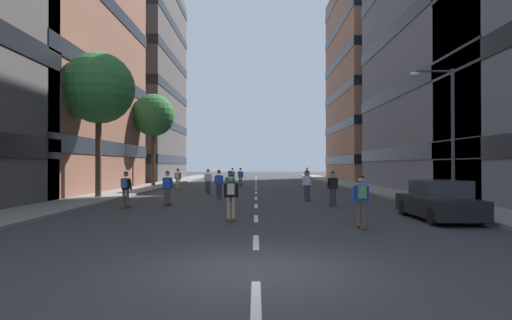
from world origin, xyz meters
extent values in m
plane|color=#333335|center=(0.00, 28.38, 0.00)|extent=(170.26, 170.26, 0.00)
cube|color=gray|center=(-9.64, 31.92, 0.07)|extent=(3.04, 78.04, 0.14)
cube|color=gray|center=(9.64, 31.92, 0.07)|extent=(3.04, 78.04, 0.14)
cube|color=silver|center=(0.00, -2.00, 0.00)|extent=(0.16, 2.20, 0.01)
cube|color=silver|center=(0.00, 3.00, 0.00)|extent=(0.16, 2.20, 0.01)
cube|color=silver|center=(0.00, 8.00, 0.00)|extent=(0.16, 2.20, 0.01)
cube|color=silver|center=(0.00, 13.00, 0.00)|extent=(0.16, 2.20, 0.01)
cube|color=silver|center=(0.00, 18.00, 0.00)|extent=(0.16, 2.20, 0.01)
cube|color=silver|center=(0.00, 23.00, 0.00)|extent=(0.16, 2.20, 0.01)
cube|color=silver|center=(0.00, 28.00, 0.00)|extent=(0.16, 2.20, 0.01)
cube|color=silver|center=(0.00, 33.00, 0.00)|extent=(0.16, 2.20, 0.01)
cube|color=silver|center=(0.00, 38.00, 0.00)|extent=(0.16, 2.20, 0.01)
cube|color=silver|center=(0.00, 43.00, 0.00)|extent=(0.16, 2.20, 0.01)
cube|color=silver|center=(0.00, 48.00, 0.00)|extent=(0.16, 2.20, 0.01)
cube|color=silver|center=(0.00, 53.00, 0.00)|extent=(0.16, 2.20, 0.01)
cube|color=silver|center=(0.00, 58.00, 0.00)|extent=(0.16, 2.20, 0.01)
cube|color=silver|center=(0.00, 63.00, 0.00)|extent=(0.16, 2.20, 0.01)
cube|color=brown|center=(-19.85, 24.19, 11.10)|extent=(17.37, 20.07, 22.20)
cube|color=black|center=(-19.85, 24.19, 8.88)|extent=(17.49, 20.19, 1.10)
cube|color=black|center=(-19.85, 24.19, 14.43)|extent=(17.49, 20.19, 1.10)
cube|color=#4C4744|center=(-19.85, 49.39, 13.69)|extent=(17.37, 19.71, 27.39)
cube|color=black|center=(-19.85, 49.39, 2.74)|extent=(17.49, 19.83, 1.10)
cube|color=black|center=(-19.85, 49.39, 7.30)|extent=(17.49, 19.83, 1.10)
cube|color=black|center=(-19.85, 49.39, 11.87)|extent=(17.49, 19.83, 1.10)
cube|color=black|center=(-19.85, 49.39, 16.43)|extent=(17.49, 19.83, 1.10)
cube|color=black|center=(-19.85, 49.39, 21.00)|extent=(17.49, 19.83, 1.10)
cube|color=black|center=(19.85, 24.19, 12.94)|extent=(17.49, 23.64, 1.10)
cube|color=#9E6B51|center=(19.85, 49.39, 13.54)|extent=(17.37, 19.71, 27.08)
cube|color=black|center=(19.85, 49.39, 2.71)|extent=(17.49, 19.83, 1.10)
cube|color=black|center=(19.85, 49.39, 7.22)|extent=(17.49, 19.83, 1.10)
cube|color=black|center=(19.85, 49.39, 11.73)|extent=(17.49, 19.83, 1.10)
cube|color=black|center=(19.85, 49.39, 16.25)|extent=(17.49, 19.83, 1.10)
cube|color=black|center=(19.85, 49.39, 20.76)|extent=(17.49, 19.83, 1.10)
cube|color=black|center=(6.93, 7.58, 0.53)|extent=(1.80, 4.40, 0.70)
cube|color=#2D3338|center=(6.93, 7.43, 1.20)|extent=(1.60, 2.10, 0.64)
cylinder|color=black|center=(6.13, 9.03, 0.32)|extent=(0.22, 0.64, 0.64)
cylinder|color=black|center=(7.73, 9.03, 0.32)|extent=(0.22, 0.64, 0.64)
cylinder|color=black|center=(6.13, 6.13, 0.32)|extent=(0.22, 0.64, 0.64)
cylinder|color=black|center=(7.73, 6.13, 0.32)|extent=(0.22, 0.64, 0.64)
cylinder|color=#4C3823|center=(-9.64, 17.38, 2.71)|extent=(0.36, 0.36, 5.13)
sphere|color=#387A3D|center=(-9.64, 17.38, 6.79)|extent=(4.35, 4.35, 4.35)
cylinder|color=#4C3823|center=(-9.64, 31.29, 2.75)|extent=(0.36, 0.36, 5.22)
sphere|color=#2D6B33|center=(-9.64, 31.29, 6.75)|extent=(3.96, 3.96, 3.96)
cylinder|color=#3F3F44|center=(9.34, 11.52, 3.39)|extent=(0.16, 0.16, 6.50)
cylinder|color=#3F3F44|center=(8.44, 11.52, 6.54)|extent=(1.80, 0.10, 0.10)
ellipsoid|color=silver|center=(7.54, 11.52, 6.39)|extent=(0.50, 0.30, 0.24)
cube|color=brown|center=(-2.39, 34.33, 0.08)|extent=(0.27, 0.91, 0.02)
cylinder|color=#D8BF4C|center=(-2.36, 34.65, 0.04)|extent=(0.19, 0.08, 0.07)
cylinder|color=#D8BF4C|center=(-2.42, 34.01, 0.04)|extent=(0.19, 0.08, 0.07)
cylinder|color=#2D334C|center=(-2.48, 34.34, 0.49)|extent=(0.15, 0.15, 0.80)
cylinder|color=#2D334C|center=(-2.30, 34.32, 0.49)|extent=(0.15, 0.15, 0.80)
cube|color=white|center=(-2.39, 34.33, 1.17)|extent=(0.34, 0.23, 0.55)
cylinder|color=white|center=(-2.60, 34.40, 1.14)|extent=(0.11, 0.24, 0.55)
cylinder|color=white|center=(-2.17, 34.36, 1.14)|extent=(0.11, 0.24, 0.55)
sphere|color=tan|center=(-2.39, 34.35, 1.62)|extent=(0.22, 0.22, 0.22)
sphere|color=black|center=(-2.39, 34.35, 1.67)|extent=(0.21, 0.21, 0.21)
cube|color=#4C8C4C|center=(-2.40, 34.15, 1.20)|extent=(0.27, 0.18, 0.40)
cube|color=brown|center=(3.49, 5.52, 0.08)|extent=(0.24, 0.91, 0.02)
cylinder|color=#D8BF4C|center=(3.51, 5.84, 0.04)|extent=(0.18, 0.08, 0.07)
cylinder|color=#D8BF4C|center=(3.47, 5.20, 0.04)|extent=(0.18, 0.08, 0.07)
cylinder|color=#594C47|center=(3.40, 5.52, 0.49)|extent=(0.15, 0.15, 0.80)
cylinder|color=#594C47|center=(3.58, 5.52, 0.49)|extent=(0.15, 0.15, 0.80)
cube|color=blue|center=(3.49, 5.52, 1.17)|extent=(0.33, 0.22, 0.55)
cylinder|color=blue|center=(3.27, 5.58, 1.14)|extent=(0.10, 0.23, 0.55)
cylinder|color=blue|center=(3.71, 5.56, 1.14)|extent=(0.10, 0.23, 0.55)
sphere|color=tan|center=(3.49, 5.54, 1.62)|extent=(0.22, 0.22, 0.22)
sphere|color=black|center=(3.49, 5.54, 1.67)|extent=(0.21, 0.21, 0.21)
cube|color=#4C8C4C|center=(3.48, 5.34, 1.20)|extent=(0.27, 0.17, 0.40)
cube|color=brown|center=(-6.27, 11.88, 0.08)|extent=(0.36, 0.92, 0.02)
cylinder|color=#D8BF4C|center=(-6.22, 12.19, 0.04)|extent=(0.19, 0.10, 0.07)
cylinder|color=#D8BF4C|center=(-6.33, 11.56, 0.04)|extent=(0.19, 0.10, 0.07)
cylinder|color=#594C47|center=(-6.36, 11.89, 0.49)|extent=(0.16, 0.16, 0.80)
cylinder|color=#594C47|center=(-6.18, 11.86, 0.49)|extent=(0.16, 0.16, 0.80)
cube|color=black|center=(-6.27, 11.88, 1.17)|extent=(0.35, 0.25, 0.55)
cylinder|color=black|center=(-6.48, 11.97, 1.14)|extent=(0.13, 0.24, 0.55)
cylinder|color=black|center=(-6.05, 11.89, 1.14)|extent=(0.13, 0.24, 0.55)
sphere|color=#997051|center=(-6.27, 11.90, 1.62)|extent=(0.22, 0.22, 0.22)
sphere|color=black|center=(-6.27, 11.90, 1.67)|extent=(0.21, 0.21, 0.21)
cube|color=#3F72BF|center=(-6.31, 11.70, 1.20)|extent=(0.28, 0.20, 0.40)
cube|color=brown|center=(-6.46, 26.47, 0.08)|extent=(0.22, 0.90, 0.02)
cylinder|color=#D8BF4C|center=(-6.45, 26.79, 0.04)|extent=(0.18, 0.07, 0.07)
cylinder|color=#D8BF4C|center=(-6.46, 26.15, 0.04)|extent=(0.18, 0.07, 0.07)
cylinder|color=tan|center=(-6.55, 26.47, 0.49)|extent=(0.14, 0.14, 0.80)
cylinder|color=tan|center=(-6.37, 26.46, 0.49)|extent=(0.14, 0.14, 0.80)
cube|color=green|center=(-6.46, 26.47, 1.17)|extent=(0.32, 0.21, 0.55)
cylinder|color=green|center=(-6.67, 26.52, 1.14)|extent=(0.09, 0.23, 0.55)
cylinder|color=green|center=(-6.23, 26.51, 1.14)|extent=(0.09, 0.23, 0.55)
sphere|color=#997051|center=(-6.46, 26.49, 1.62)|extent=(0.22, 0.22, 0.22)
sphere|color=black|center=(-6.46, 26.49, 1.67)|extent=(0.21, 0.21, 0.21)
cube|color=beige|center=(-6.46, 26.29, 1.20)|extent=(0.26, 0.17, 0.40)
cube|color=brown|center=(-1.50, 32.51, 0.08)|extent=(0.34, 0.92, 0.02)
cylinder|color=#D8BF4C|center=(-1.45, 32.82, 0.04)|extent=(0.19, 0.10, 0.07)
cylinder|color=#D8BF4C|center=(-1.56, 32.19, 0.04)|extent=(0.19, 0.10, 0.07)
cylinder|color=#594C47|center=(-1.59, 32.52, 0.49)|extent=(0.16, 0.16, 0.80)
cylinder|color=#594C47|center=(-1.41, 32.49, 0.49)|extent=(0.16, 0.16, 0.80)
cube|color=blue|center=(-1.50, 32.51, 1.17)|extent=(0.35, 0.25, 0.55)
cylinder|color=blue|center=(-1.71, 32.59, 1.14)|extent=(0.13, 0.24, 0.55)
cylinder|color=blue|center=(-1.28, 32.52, 1.14)|extent=(0.13, 0.24, 0.55)
sphere|color=beige|center=(-1.50, 32.53, 1.62)|extent=(0.22, 0.22, 0.22)
sphere|color=black|center=(-1.50, 32.53, 1.67)|extent=(0.21, 0.21, 0.21)
cube|color=brown|center=(3.88, 12.85, 0.08)|extent=(0.27, 0.91, 0.02)
cylinder|color=#D8BF4C|center=(3.85, 13.17, 0.04)|extent=(0.18, 0.08, 0.07)
cylinder|color=#D8BF4C|center=(3.90, 12.53, 0.04)|extent=(0.18, 0.08, 0.07)
cylinder|color=#2D334C|center=(3.79, 12.85, 0.49)|extent=(0.15, 0.15, 0.80)
cylinder|color=#2D334C|center=(3.97, 12.86, 0.49)|extent=(0.15, 0.15, 0.80)
cube|color=black|center=(3.88, 12.85, 1.17)|extent=(0.33, 0.22, 0.55)
cylinder|color=black|center=(3.66, 12.89, 1.14)|extent=(0.11, 0.24, 0.55)
cylinder|color=black|center=(4.09, 12.92, 1.14)|extent=(0.11, 0.24, 0.55)
sphere|color=tan|center=(3.88, 12.87, 1.62)|extent=(0.22, 0.22, 0.22)
sphere|color=black|center=(3.88, 12.87, 1.67)|extent=(0.21, 0.21, 0.21)
cube|color=brown|center=(-4.57, 13.32, 0.08)|extent=(0.30, 0.92, 0.02)
cylinder|color=#D8BF4C|center=(-4.53, 13.63, 0.04)|extent=(0.19, 0.09, 0.07)
cylinder|color=#D8BF4C|center=(-4.60, 13.00, 0.04)|extent=(0.19, 0.09, 0.07)
cylinder|color=#594C47|center=(-4.66, 13.33, 0.49)|extent=(0.15, 0.15, 0.80)
cylinder|color=#594C47|center=(-4.48, 13.31, 0.49)|extent=(0.15, 0.15, 0.80)
cube|color=blue|center=(-4.57, 13.32, 1.17)|extent=(0.34, 0.23, 0.55)
cylinder|color=blue|center=(-4.78, 13.39, 1.14)|extent=(0.12, 0.24, 0.55)
cylinder|color=blue|center=(-4.34, 13.34, 1.14)|extent=(0.12, 0.24, 0.55)
sphere|color=tan|center=(-4.57, 13.34, 1.62)|extent=(0.22, 0.22, 0.22)
sphere|color=black|center=(-4.57, 13.34, 1.67)|extent=(0.21, 0.21, 0.21)
cube|color=brown|center=(-2.30, 17.78, 0.08)|extent=(0.35, 0.92, 0.02)
cylinder|color=#D8BF4C|center=(-2.36, 18.10, 0.04)|extent=(0.19, 0.10, 0.07)
cylinder|color=#D8BF4C|center=(-2.25, 17.47, 0.04)|extent=(0.19, 0.10, 0.07)
cylinder|color=#2D334C|center=(-2.39, 17.77, 0.49)|extent=(0.16, 0.16, 0.80)
cylinder|color=#2D334C|center=(-2.21, 17.80, 0.49)|extent=(0.16, 0.16, 0.80)
cube|color=blue|center=(-2.30, 17.78, 1.17)|extent=(0.35, 0.25, 0.55)
cylinder|color=blue|center=(-2.53, 17.79, 1.14)|extent=(0.13, 0.24, 0.55)
cylinder|color=blue|center=(-2.09, 17.87, 1.14)|extent=(0.13, 0.24, 0.55)
sphere|color=#997051|center=(-2.31, 17.80, 1.62)|extent=(0.22, 0.22, 0.22)
sphere|color=black|center=(-2.31, 17.80, 1.67)|extent=(0.21, 0.21, 0.21)
cube|color=brown|center=(-1.40, 14.22, 0.08)|extent=(0.38, 0.92, 0.02)
cylinder|color=#D8BF4C|center=(-1.47, 14.54, 0.04)|extent=(0.19, 0.10, 0.07)
cylinder|color=#D8BF4C|center=(-1.34, 13.91, 0.04)|extent=(0.19, 0.10, 0.07)
cylinder|color=black|center=(-1.49, 14.20, 0.49)|extent=(0.17, 0.17, 0.80)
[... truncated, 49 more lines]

